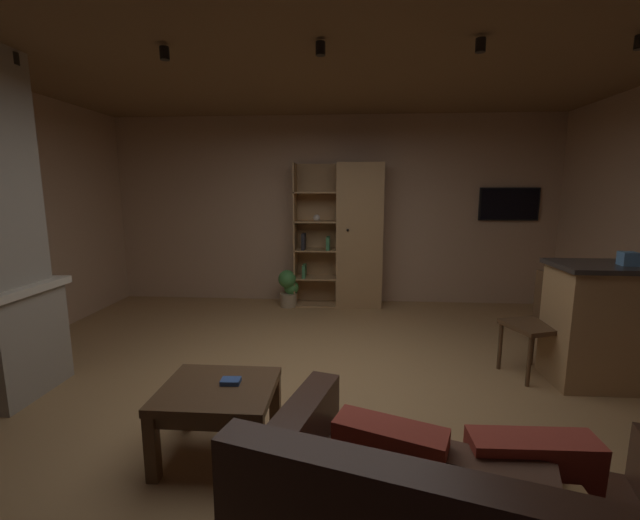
{
  "coord_description": "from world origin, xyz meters",
  "views": [
    {
      "loc": [
        0.25,
        -3.1,
        1.65
      ],
      "look_at": [
        0.0,
        0.4,
        1.05
      ],
      "focal_mm": 23.02,
      "sensor_mm": 36.0,
      "label": 1
    }
  ],
  "objects_px": {
    "tissue_box": "(628,259)",
    "table_book_0": "(231,381)",
    "potted_floor_plant": "(289,287)",
    "dining_chair": "(541,318)",
    "coffee_table": "(218,400)",
    "wall_mounted_tv": "(509,204)",
    "bookshelf_cabinet": "(353,237)"
  },
  "relations": [
    {
      "from": "tissue_box",
      "to": "potted_floor_plant",
      "type": "relative_size",
      "value": 0.22
    },
    {
      "from": "tissue_box",
      "to": "coffee_table",
      "type": "relative_size",
      "value": 0.17
    },
    {
      "from": "table_book_0",
      "to": "dining_chair",
      "type": "height_order",
      "value": "dining_chair"
    },
    {
      "from": "bookshelf_cabinet",
      "to": "wall_mounted_tv",
      "type": "distance_m",
      "value": 2.24
    },
    {
      "from": "table_book_0",
      "to": "potted_floor_plant",
      "type": "xyz_separation_m",
      "value": [
        -0.12,
        3.3,
        -0.19
      ]
    },
    {
      "from": "coffee_table",
      "to": "wall_mounted_tv",
      "type": "xyz_separation_m",
      "value": [
        3.04,
        3.7,
        1.09
      ]
    },
    {
      "from": "table_book_0",
      "to": "dining_chair",
      "type": "bearing_deg",
      "value": 27.73
    },
    {
      "from": "bookshelf_cabinet",
      "to": "coffee_table",
      "type": "bearing_deg",
      "value": -103.75
    },
    {
      "from": "table_book_0",
      "to": "potted_floor_plant",
      "type": "distance_m",
      "value": 3.31
    },
    {
      "from": "bookshelf_cabinet",
      "to": "coffee_table",
      "type": "height_order",
      "value": "bookshelf_cabinet"
    },
    {
      "from": "bookshelf_cabinet",
      "to": "table_book_0",
      "type": "xyz_separation_m",
      "value": [
        -0.79,
        -3.45,
        -0.53
      ]
    },
    {
      "from": "table_book_0",
      "to": "wall_mounted_tv",
      "type": "height_order",
      "value": "wall_mounted_tv"
    },
    {
      "from": "tissue_box",
      "to": "table_book_0",
      "type": "bearing_deg",
      "value": -159.96
    },
    {
      "from": "tissue_box",
      "to": "wall_mounted_tv",
      "type": "xyz_separation_m",
      "value": [
        -0.01,
        2.57,
        0.35
      ]
    },
    {
      "from": "bookshelf_cabinet",
      "to": "dining_chair",
      "type": "xyz_separation_m",
      "value": [
        1.66,
        -2.16,
        -0.47
      ]
    },
    {
      "from": "coffee_table",
      "to": "dining_chair",
      "type": "relative_size",
      "value": 0.75
    },
    {
      "from": "potted_floor_plant",
      "to": "bookshelf_cabinet",
      "type": "bearing_deg",
      "value": 9.12
    },
    {
      "from": "bookshelf_cabinet",
      "to": "coffee_table",
      "type": "xyz_separation_m",
      "value": [
        -0.85,
        -3.49,
        -0.63
      ]
    },
    {
      "from": "coffee_table",
      "to": "bookshelf_cabinet",
      "type": "bearing_deg",
      "value": 76.25
    },
    {
      "from": "coffee_table",
      "to": "dining_chair",
      "type": "xyz_separation_m",
      "value": [
        2.51,
        1.33,
        0.16
      ]
    },
    {
      "from": "tissue_box",
      "to": "bookshelf_cabinet",
      "type": "bearing_deg",
      "value": 133.01
    },
    {
      "from": "wall_mounted_tv",
      "to": "table_book_0",
      "type": "bearing_deg",
      "value": -129.12
    },
    {
      "from": "tissue_box",
      "to": "wall_mounted_tv",
      "type": "bearing_deg",
      "value": 90.25
    },
    {
      "from": "potted_floor_plant",
      "to": "table_book_0",
      "type": "bearing_deg",
      "value": -87.85
    },
    {
      "from": "coffee_table",
      "to": "table_book_0",
      "type": "relative_size",
      "value": 5.81
    },
    {
      "from": "bookshelf_cabinet",
      "to": "dining_chair",
      "type": "bearing_deg",
      "value": -52.53
    },
    {
      "from": "table_book_0",
      "to": "tissue_box",
      "type": "bearing_deg",
      "value": 20.04
    },
    {
      "from": "table_book_0",
      "to": "wall_mounted_tv",
      "type": "relative_size",
      "value": 0.15
    },
    {
      "from": "dining_chair",
      "to": "tissue_box",
      "type": "bearing_deg",
      "value": -19.79
    },
    {
      "from": "potted_floor_plant",
      "to": "tissue_box",
      "type": "bearing_deg",
      "value": -35.43
    },
    {
      "from": "dining_chair",
      "to": "coffee_table",
      "type": "bearing_deg",
      "value": -152.12
    },
    {
      "from": "bookshelf_cabinet",
      "to": "potted_floor_plant",
      "type": "height_order",
      "value": "bookshelf_cabinet"
    }
  ]
}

